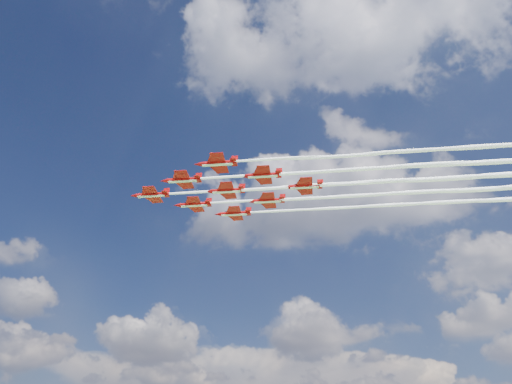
% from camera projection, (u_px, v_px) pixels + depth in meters
% --- Properties ---
extents(jet_lead, '(136.87, 33.46, 2.67)m').
position_uv_depth(jet_lead, '(403.00, 181.00, 127.53)').
color(jet_lead, '#A2090A').
extents(jet_row2_port, '(136.87, 33.46, 2.67)m').
position_uv_depth(jet_row2_port, '(450.00, 164.00, 120.65)').
color(jet_row2_port, '#A2090A').
extents(jet_row2_starb, '(136.87, 33.46, 2.67)m').
position_uv_depth(jet_row2_starb, '(439.00, 191.00, 132.39)').
color(jet_row2_starb, '#A2090A').
extents(jet_row3_port, '(136.87, 33.46, 2.67)m').
position_uv_depth(jet_row3_port, '(503.00, 146.00, 113.78)').
color(jet_row3_port, '#A2090A').
extents(jet_row3_centre, '(136.87, 33.46, 2.67)m').
position_uv_depth(jet_row3_centre, '(486.00, 176.00, 125.51)').
color(jet_row3_centre, '#A2090A').
extents(jet_row3_starb, '(136.87, 33.46, 2.67)m').
position_uv_depth(jet_row3_starb, '(472.00, 201.00, 137.25)').
color(jet_row3_starb, '#A2090A').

